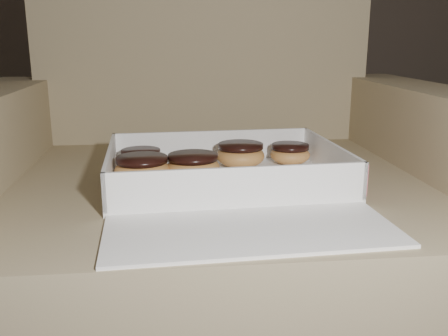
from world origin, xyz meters
name	(u,v)px	position (x,y,z in m)	size (l,w,h in m)	color
armchair	(214,230)	(0.19, 0.35, 0.32)	(0.99, 0.84, 1.03)	#867255
bakery_box	(230,183)	(0.21, 0.19, 0.48)	(0.41, 0.48, 0.07)	white
donut_a	(193,166)	(0.15, 0.23, 0.49)	(0.09, 0.09, 0.05)	#DB914C
donut_b	(142,169)	(0.06, 0.22, 0.50)	(0.09, 0.09, 0.05)	#DB914C
donut_c	(141,159)	(0.05, 0.31, 0.49)	(0.08, 0.08, 0.04)	#DB914C
donut_d	(241,154)	(0.24, 0.31, 0.49)	(0.09, 0.09, 0.05)	#DB914C
donut_e	(290,153)	(0.34, 0.33, 0.49)	(0.08, 0.08, 0.04)	#DB914C
crumb_a	(260,195)	(0.25, 0.13, 0.47)	(0.01, 0.01, 0.00)	black
crumb_b	(283,192)	(0.29, 0.14, 0.47)	(0.01, 0.01, 0.00)	black
crumb_c	(335,184)	(0.38, 0.18, 0.47)	(0.01, 0.01, 0.00)	black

